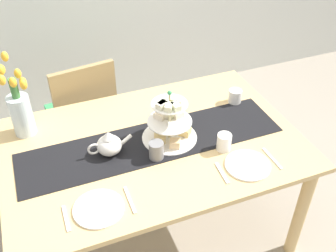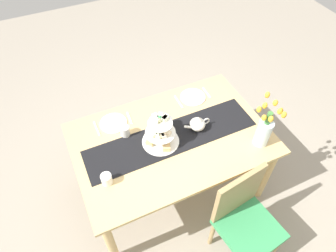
{
  "view_description": "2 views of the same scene",
  "coord_description": "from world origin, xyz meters",
  "views": [
    {
      "loc": [
        -0.52,
        -1.54,
        2.11
      ],
      "look_at": [
        0.08,
        -0.02,
        0.84
      ],
      "focal_mm": 42.15,
      "sensor_mm": 36.0,
      "label": 1
    },
    {
      "loc": [
        0.67,
        1.39,
        2.66
      ],
      "look_at": [
        -0.0,
        -0.08,
        0.8
      ],
      "focal_mm": 32.27,
      "sensor_mm": 36.0,
      "label": 2
    }
  ],
  "objects": [
    {
      "name": "table_runner",
      "position": [
        0.0,
        -0.0,
        0.74
      ],
      "size": [
        1.43,
        0.34,
        0.0
      ],
      "primitive_type": "cube",
      "color": "black",
      "rests_on": "dining_table"
    },
    {
      "name": "tiered_cake_stand",
      "position": [
        0.1,
        0.0,
        0.84
      ],
      "size": [
        0.3,
        0.3,
        0.3
      ],
      "color": "beige",
      "rests_on": "table_runner"
    },
    {
      "name": "knife_right",
      "position": [
        0.53,
        -0.35,
        0.74
      ],
      "size": [
        0.02,
        0.17,
        0.01
      ],
      "primitive_type": "cube",
      "rotation": [
        0.0,
        0.0,
        0.01
      ],
      "color": "silver",
      "rests_on": "dining_table"
    },
    {
      "name": "fork_right",
      "position": [
        0.24,
        -0.35,
        0.74
      ],
      "size": [
        0.03,
        0.15,
        0.01
      ],
      "primitive_type": "cube",
      "rotation": [
        0.0,
        0.0,
        -0.07
      ],
      "color": "silver",
      "rests_on": "dining_table"
    },
    {
      "name": "chair_left",
      "position": [
        -0.25,
        0.75,
        0.5
      ],
      "size": [
        0.47,
        0.47,
        0.91
      ],
      "color": "#9C8254",
      "rests_on": "ground_plane"
    },
    {
      "name": "cream_jug",
      "position": [
        0.6,
        0.18,
        0.78
      ],
      "size": [
        0.08,
        0.08,
        0.08
      ],
      "primitive_type": "cylinder",
      "color": "white",
      "rests_on": "dining_table"
    },
    {
      "name": "knife_left",
      "position": [
        -0.24,
        -0.35,
        0.74
      ],
      "size": [
        0.02,
        0.17,
        0.01
      ],
      "primitive_type": "cube",
      "rotation": [
        0.0,
        0.0,
        -0.01
      ],
      "color": "silver",
      "rests_on": "dining_table"
    },
    {
      "name": "teapot",
      "position": [
        -0.24,
        0.0,
        0.79
      ],
      "size": [
        0.24,
        0.13,
        0.14
      ],
      "color": "white",
      "rests_on": "table_runner"
    },
    {
      "name": "mug_grey",
      "position": [
        -0.02,
        -0.12,
        0.79
      ],
      "size": [
        0.08,
        0.08,
        0.09
      ],
      "primitive_type": "cylinder",
      "color": "slate",
      "rests_on": "table_runner"
    },
    {
      "name": "dinner_plate_right",
      "position": [
        0.38,
        -0.35,
        0.74
      ],
      "size": [
        0.23,
        0.23,
        0.01
      ],
      "primitive_type": "cylinder",
      "color": "white",
      "rests_on": "dining_table"
    },
    {
      "name": "dining_table",
      "position": [
        0.0,
        0.0,
        0.64
      ],
      "size": [
        1.58,
        1.05,
        0.74
      ],
      "color": "tan",
      "rests_on": "ground_plane"
    },
    {
      "name": "mug_white_text",
      "position": [
        0.33,
        -0.19,
        0.78
      ],
      "size": [
        0.08,
        0.08,
        0.09
      ],
      "primitive_type": "cylinder",
      "color": "white",
      "rests_on": "dining_table"
    },
    {
      "name": "dinner_plate_left",
      "position": [
        -0.38,
        -0.35,
        0.74
      ],
      "size": [
        0.23,
        0.23,
        0.01
      ],
      "primitive_type": "cylinder",
      "color": "white",
      "rests_on": "dining_table"
    },
    {
      "name": "tulip_vase",
      "position": [
        -0.63,
        0.34,
        0.9
      ],
      "size": [
        0.14,
        0.25,
        0.45
      ],
      "color": "silver",
      "rests_on": "dining_table"
    },
    {
      "name": "fork_left",
      "position": [
        -0.53,
        -0.35,
        0.74
      ],
      "size": [
        0.02,
        0.15,
        0.01
      ],
      "primitive_type": "cube",
      "rotation": [
        0.0,
        0.0,
        -0.01
      ],
      "color": "silver",
      "rests_on": "dining_table"
    },
    {
      "name": "ground_plane",
      "position": [
        0.0,
        0.0,
        0.0
      ],
      "size": [
        8.0,
        8.0,
        0.0
      ],
      "primitive_type": "plane",
      "color": "gray"
    }
  ]
}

